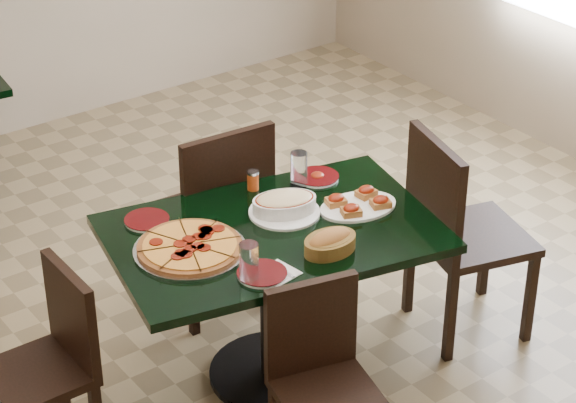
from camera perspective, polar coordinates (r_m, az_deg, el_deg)
floor at (r=5.22m, az=-0.49°, el=-6.99°), size 5.50×5.50×0.00m
main_table at (r=4.68m, az=-0.77°, el=-3.34°), size 1.48×1.11×0.75m
chair_far at (r=5.13m, az=-3.62°, el=-0.36°), size 0.49×0.49×0.98m
chair_near at (r=4.32m, az=1.66°, el=-8.67°), size 0.45×0.45×0.80m
chair_right at (r=5.03m, az=8.51°, el=-1.20°), size 0.57×0.57×1.00m
chair_left at (r=4.49m, az=-11.85°, el=-7.65°), size 0.37×0.37×0.80m
pepperoni_pizza at (r=4.45m, az=-5.01°, el=-2.33°), size 0.45×0.45×0.04m
lasagna_casserole at (r=4.67m, az=-0.19°, el=-0.12°), size 0.32×0.30×0.09m
bread_basket at (r=4.42m, az=2.15°, el=-2.08°), size 0.23×0.16×0.10m
bruschetta_platter at (r=4.73m, az=3.59°, el=-0.09°), size 0.38×0.29×0.05m
side_plate_near at (r=4.29m, az=-1.33°, el=-3.69°), size 0.19×0.19×0.02m
side_plate_far_r at (r=4.96m, az=1.50°, el=1.27°), size 0.19×0.19×0.03m
side_plate_far_l at (r=4.67m, az=-7.18°, el=-0.95°), size 0.19×0.19×0.02m
napkin_setting at (r=4.31m, az=-0.53°, el=-3.65°), size 0.16×0.16×0.01m
water_glass_a at (r=4.87m, az=0.56°, el=1.65°), size 0.07×0.07×0.16m
water_glass_b at (r=4.22m, az=-2.00°, el=-3.12°), size 0.08×0.08×0.16m
pepper_shaker at (r=4.85m, az=-1.80°, el=1.10°), size 0.05×0.05×0.09m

